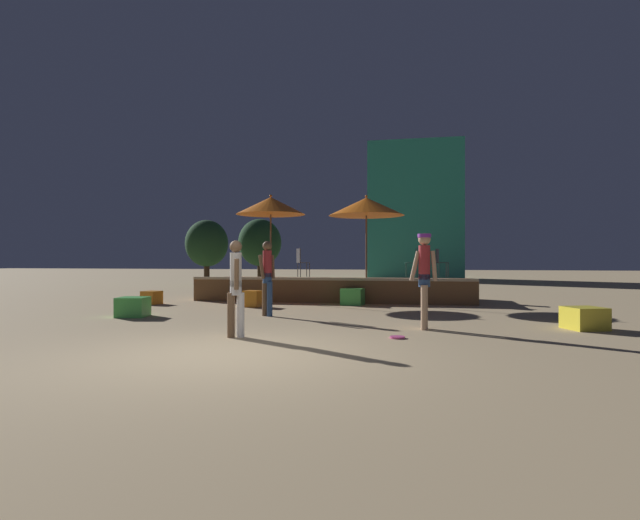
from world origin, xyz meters
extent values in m
plane|color=tan|center=(0.00, 0.00, 0.00)|extent=(120.00, 120.00, 0.00)
cube|color=brown|center=(-0.11, 9.67, 0.35)|extent=(8.75, 2.71, 0.69)
cube|color=#CCB793|center=(-0.11, 8.36, 0.73)|extent=(8.75, 0.12, 0.08)
cylinder|color=brown|center=(-1.98, 8.50, 1.37)|extent=(0.05, 0.05, 2.73)
cone|color=orange|center=(-1.98, 8.50, 3.01)|extent=(2.17, 2.17, 0.55)
sphere|color=orange|center=(-1.98, 8.50, 3.32)|extent=(0.08, 0.08, 0.08)
cylinder|color=brown|center=(1.02, 8.55, 1.32)|extent=(0.05, 0.05, 2.65)
cone|color=orange|center=(1.02, 8.55, 2.92)|extent=(2.29, 2.29, 0.54)
sphere|color=orange|center=(1.02, 8.55, 3.23)|extent=(0.08, 0.08, 0.08)
cube|color=#4CC651|center=(0.69, 7.93, 0.24)|extent=(0.67, 0.67, 0.48)
cube|color=orange|center=(-5.17, 6.96, 0.19)|extent=(0.54, 0.54, 0.39)
cube|color=yellow|center=(5.66, 3.70, 0.21)|extent=(0.81, 0.81, 0.42)
cube|color=orange|center=(-1.96, 6.75, 0.23)|extent=(0.49, 0.49, 0.46)
cube|color=#4CC651|center=(-3.88, 3.92, 0.23)|extent=(0.75, 0.75, 0.45)
cylinder|color=#2D4C7F|center=(-0.80, 4.61, 0.40)|extent=(0.13, 0.13, 0.81)
cylinder|color=brown|center=(-0.95, 4.70, 0.40)|extent=(0.13, 0.13, 0.81)
cylinder|color=#2D4C7F|center=(-0.87, 4.65, 0.89)|extent=(0.21, 0.21, 0.24)
cylinder|color=#B22D33|center=(-0.87, 4.65, 1.22)|extent=(0.21, 0.21, 0.62)
cylinder|color=brown|center=(-0.79, 4.80, 1.15)|extent=(0.12, 0.13, 0.55)
cylinder|color=brown|center=(-0.96, 4.51, 1.15)|extent=(0.16, 0.20, 0.56)
sphere|color=brown|center=(-0.87, 4.65, 1.64)|extent=(0.22, 0.22, 0.22)
cylinder|color=brown|center=(-0.50, 1.45, 0.38)|extent=(0.13, 0.13, 0.76)
cylinder|color=white|center=(-0.36, 1.52, 0.38)|extent=(0.13, 0.13, 0.76)
cylinder|color=white|center=(-0.43, 1.48, 0.84)|extent=(0.19, 0.19, 0.24)
cylinder|color=beige|center=(-0.43, 1.48, 1.15)|extent=(0.19, 0.19, 0.58)
cylinder|color=brown|center=(-0.36, 1.34, 1.07)|extent=(0.13, 0.16, 0.52)
cylinder|color=brown|center=(-0.50, 1.63, 1.07)|extent=(0.14, 0.18, 0.52)
sphere|color=brown|center=(-0.43, 1.48, 1.54)|extent=(0.21, 0.21, 0.21)
cylinder|color=tan|center=(2.70, 3.03, 0.42)|extent=(0.13, 0.13, 0.84)
cylinder|color=tan|center=(2.71, 3.20, 0.42)|extent=(0.13, 0.13, 0.84)
cylinder|color=#2D4C7F|center=(2.70, 3.12, 0.92)|extent=(0.22, 0.22, 0.24)
cylinder|color=#B22D33|center=(2.70, 3.12, 1.26)|extent=(0.22, 0.22, 0.64)
cylinder|color=tan|center=(2.88, 3.11, 1.20)|extent=(0.13, 0.08, 0.58)
cylinder|color=tan|center=(2.53, 3.12, 1.20)|extent=(0.21, 0.08, 0.58)
sphere|color=tan|center=(2.70, 3.12, 1.70)|extent=(0.23, 0.23, 0.23)
cylinder|color=purple|center=(2.70, 3.12, 1.77)|extent=(0.25, 0.25, 0.07)
cylinder|color=#1E4C47|center=(2.20, 9.32, 1.00)|extent=(0.02, 0.02, 0.45)
cylinder|color=#1E4C47|center=(2.18, 9.02, 1.00)|extent=(0.02, 0.02, 0.45)
cylinder|color=#1E4C47|center=(2.50, 9.30, 1.00)|extent=(0.02, 0.02, 0.45)
cylinder|color=#1E4C47|center=(2.48, 9.00, 1.00)|extent=(0.02, 0.02, 0.45)
cylinder|color=#1E4C47|center=(2.34, 9.16, 1.22)|extent=(0.40, 0.40, 0.02)
cube|color=#1E4C47|center=(2.51, 9.14, 1.45)|extent=(0.06, 0.36, 0.45)
cylinder|color=#47474C|center=(-0.83, 8.95, 1.00)|extent=(0.02, 0.02, 0.45)
cylinder|color=#47474C|center=(-0.99, 9.21, 1.00)|extent=(0.02, 0.02, 0.45)
cylinder|color=#47474C|center=(-1.09, 8.80, 1.00)|extent=(0.02, 0.02, 0.45)
cylinder|color=#47474C|center=(-1.24, 9.06, 1.00)|extent=(0.02, 0.02, 0.45)
cylinder|color=#47474C|center=(-1.04, 9.00, 1.22)|extent=(0.40, 0.40, 0.02)
cube|color=#47474C|center=(-1.18, 8.92, 1.45)|extent=(0.21, 0.32, 0.45)
cylinder|color=#2D3338|center=(3.43, 9.91, 1.00)|extent=(0.02, 0.02, 0.45)
cylinder|color=#2D3338|center=(3.51, 10.20, 1.00)|extent=(0.02, 0.02, 0.45)
cylinder|color=#2D3338|center=(3.14, 9.98, 1.00)|extent=(0.02, 0.02, 0.45)
cylinder|color=#2D3338|center=(3.22, 10.27, 1.00)|extent=(0.02, 0.02, 0.45)
cylinder|color=#2D3338|center=(3.32, 10.09, 1.22)|extent=(0.40, 0.40, 0.02)
cube|color=#2D3338|center=(3.16, 10.13, 1.45)|extent=(0.12, 0.36, 0.45)
cylinder|color=#E54C99|center=(2.26, 1.93, 0.02)|extent=(0.25, 0.25, 0.03)
cylinder|color=#3D2B1C|center=(-7.75, 16.54, 0.59)|extent=(0.28, 0.28, 1.19)
ellipsoid|color=#1E4223|center=(-7.75, 16.54, 2.13)|extent=(2.10, 2.10, 2.31)
cylinder|color=#3D2B1C|center=(-6.27, 20.35, 0.60)|extent=(0.28, 0.28, 1.20)
ellipsoid|color=#1E4223|center=(-6.27, 20.35, 2.29)|extent=(2.42, 2.42, 2.66)
cube|color=teal|center=(2.28, 28.11, 4.51)|extent=(6.09, 4.92, 9.02)
camera|label=1|loc=(2.64, -6.49, 1.31)|focal=28.00mm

